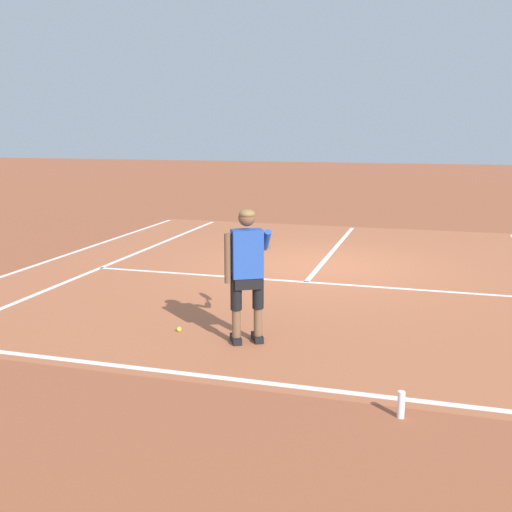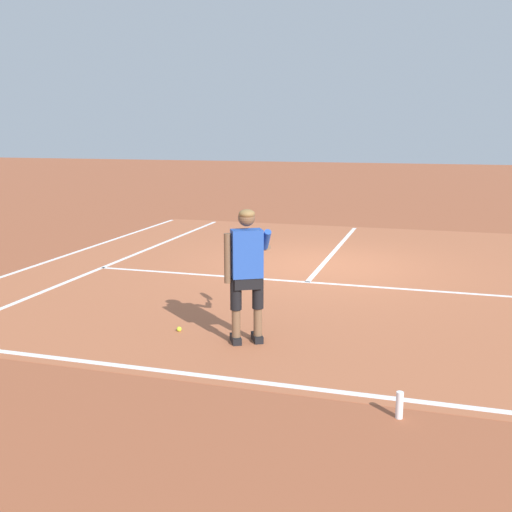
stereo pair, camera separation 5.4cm
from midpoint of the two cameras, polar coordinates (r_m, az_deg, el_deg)
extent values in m
plane|color=#9E5133|center=(12.30, 6.35, -0.85)|extent=(80.00, 80.00, 0.00)
cube|color=#B2603D|center=(11.81, 5.90, -1.36)|extent=(10.98, 11.27, 0.00)
cube|color=white|center=(6.78, -2.87, -11.33)|extent=(10.98, 0.10, 0.01)
cube|color=white|center=(10.89, 4.95, -2.45)|extent=(8.23, 0.10, 0.01)
cube|color=white|center=(13.96, 7.62, 0.64)|extent=(0.10, 6.40, 0.01)
cube|color=white|center=(13.18, -11.96, -0.18)|extent=(0.10, 10.87, 0.01)
cube|color=white|center=(13.88, -16.96, 0.16)|extent=(0.10, 10.87, 0.01)
cube|color=black|center=(7.83, -1.71, -7.78)|extent=(0.23, 0.30, 0.09)
cube|color=black|center=(7.88, 0.31, -7.64)|extent=(0.23, 0.30, 0.09)
cylinder|color=brown|center=(7.72, -1.67, -6.30)|extent=(0.11, 0.11, 0.36)
cylinder|color=black|center=(7.61, -1.69, -3.54)|extent=(0.14, 0.14, 0.41)
cylinder|color=brown|center=(7.77, 0.37, -6.17)|extent=(0.11, 0.11, 0.36)
cylinder|color=black|center=(7.66, 0.38, -3.43)|extent=(0.14, 0.14, 0.41)
cube|color=black|center=(7.59, -0.66, -2.29)|extent=(0.39, 0.34, 0.20)
cube|color=#234CAD|center=(7.52, -0.66, 0.23)|extent=(0.44, 0.37, 0.60)
cylinder|color=brown|center=(7.49, -2.46, -0.22)|extent=(0.09, 0.09, 0.62)
cylinder|color=#234CAD|center=(7.63, 1.16, 1.55)|extent=(0.20, 0.27, 0.29)
cylinder|color=brown|center=(7.87, 1.09, 0.82)|extent=(0.21, 0.29, 0.14)
sphere|color=brown|center=(7.45, -0.69, 3.60)|extent=(0.21, 0.21, 0.21)
ellipsoid|color=olive|center=(7.43, -0.66, 3.96)|extent=(0.27, 0.27, 0.12)
cylinder|color=#232326|center=(8.09, 0.84, 0.90)|extent=(0.12, 0.19, 0.03)
cylinder|color=black|center=(8.23, 0.61, 1.09)|extent=(0.07, 0.10, 0.02)
torus|color=black|center=(8.41, 0.34, 1.32)|extent=(0.16, 0.27, 0.30)
cylinder|color=silver|center=(8.41, 0.34, 1.32)|extent=(0.12, 0.22, 0.25)
sphere|color=#CCE02D|center=(8.30, -7.02, -6.81)|extent=(0.07, 0.07, 0.07)
cylinder|color=white|center=(6.03, 13.54, -13.40)|extent=(0.07, 0.07, 0.26)
camera|label=1|loc=(0.03, -89.80, 0.04)|focal=42.75mm
camera|label=2|loc=(0.03, 90.20, -0.04)|focal=42.75mm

